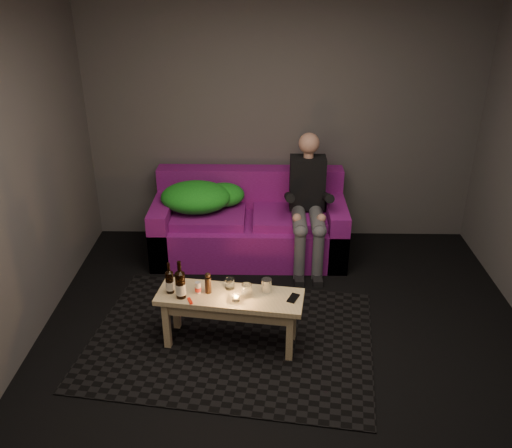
{
  "coord_description": "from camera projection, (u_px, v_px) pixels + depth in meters",
  "views": [
    {
      "loc": [
        -0.17,
        -3.14,
        2.74
      ],
      "look_at": [
        -0.25,
        1.19,
        0.62
      ],
      "focal_mm": 38.0,
      "sensor_mm": 36.0,
      "label": 1
    }
  ],
  "objects": [
    {
      "name": "pepper_mill",
      "position": [
        208.0,
        285.0,
        4.11
      ],
      "size": [
        0.05,
        0.05,
        0.13
      ],
      "primitive_type": "cylinder",
      "rotation": [
        0.0,
        0.0,
        -0.02
      ],
      "color": "black",
      "rests_on": "coffee_table"
    },
    {
      "name": "beer_bottle_b",
      "position": [
        180.0,
        284.0,
        4.03
      ],
      "size": [
        0.08,
        0.08,
        0.31
      ],
      "color": "black",
      "rests_on": "coffee_table"
    },
    {
      "name": "tumbler_front",
      "position": [
        247.0,
        290.0,
        4.07
      ],
      "size": [
        0.09,
        0.09,
        0.1
      ],
      "primitive_type": "cylinder",
      "rotation": [
        0.0,
        0.0,
        0.19
      ],
      "color": "white",
      "rests_on": "coffee_table"
    },
    {
      "name": "sofa",
      "position": [
        250.0,
        226.0,
        5.53
      ],
      "size": [
        1.91,
        0.86,
        0.82
      ],
      "color": "#770F6B",
      "rests_on": "floor"
    },
    {
      "name": "rug",
      "position": [
        231.0,
        338.0,
        4.35
      ],
      "size": [
        2.43,
        1.91,
        0.01
      ],
      "primitive_type": "cube",
      "rotation": [
        0.0,
        0.0,
        -0.14
      ],
      "color": "black",
      "rests_on": "floor"
    },
    {
      "name": "beer_bottle_a",
      "position": [
        170.0,
        282.0,
        4.1
      ],
      "size": [
        0.06,
        0.06,
        0.25
      ],
      "color": "black",
      "rests_on": "coffee_table"
    },
    {
      "name": "person",
      "position": [
        308.0,
        200.0,
        5.22
      ],
      "size": [
        0.34,
        0.79,
        1.28
      ],
      "color": "black",
      "rests_on": "sofa"
    },
    {
      "name": "red_lighter",
      "position": [
        190.0,
        301.0,
        4.02
      ],
      "size": [
        0.05,
        0.08,
        0.01
      ],
      "primitive_type": "cube",
      "rotation": [
        0.0,
        0.0,
        0.39
      ],
      "color": "red",
      "rests_on": "coffee_table"
    },
    {
      "name": "room",
      "position": [
        291.0,
        137.0,
        3.72
      ],
      "size": [
        4.5,
        4.5,
        4.5
      ],
      "color": "silver",
      "rests_on": "ground"
    },
    {
      "name": "coffee_table",
      "position": [
        230.0,
        304.0,
        4.14
      ],
      "size": [
        1.15,
        0.5,
        0.46
      ],
      "rotation": [
        0.0,
        0.0,
        -0.14
      ],
      "color": "tan",
      "rests_on": "rug"
    },
    {
      "name": "floor",
      "position": [
        287.0,
        370.0,
        4.02
      ],
      "size": [
        4.5,
        4.5,
        0.0
      ],
      "primitive_type": "plane",
      "color": "black",
      "rests_on": "ground"
    },
    {
      "name": "smartphone",
      "position": [
        293.0,
        298.0,
        4.06
      ],
      "size": [
        0.11,
        0.14,
        0.01
      ],
      "primitive_type": "cube",
      "rotation": [
        0.0,
        0.0,
        -0.41
      ],
      "color": "black",
      "rests_on": "coffee_table"
    },
    {
      "name": "steel_cup",
      "position": [
        267.0,
        285.0,
        4.12
      ],
      "size": [
        0.1,
        0.1,
        0.11
      ],
      "primitive_type": "cylinder",
      "rotation": [
        0.0,
        0.0,
        0.28
      ],
      "color": "#BABDC1",
      "rests_on": "coffee_table"
    },
    {
      "name": "tealight",
      "position": [
        236.0,
        298.0,
        4.02
      ],
      "size": [
        0.06,
        0.06,
        0.05
      ],
      "color": "white",
      "rests_on": "coffee_table"
    },
    {
      "name": "green_blanket",
      "position": [
        201.0,
        197.0,
        5.39
      ],
      "size": [
        0.84,
        0.57,
        0.29
      ],
      "color": "#188720",
      "rests_on": "sofa"
    },
    {
      "name": "salt_shaker",
      "position": [
        198.0,
        288.0,
        4.11
      ],
      "size": [
        0.06,
        0.06,
        0.09
      ],
      "primitive_type": "cylinder",
      "rotation": [
        0.0,
        0.0,
        -0.42
      ],
      "color": "silver",
      "rests_on": "coffee_table"
    },
    {
      "name": "tumbler_back",
      "position": [
        230.0,
        284.0,
        4.17
      ],
      "size": [
        0.08,
        0.08,
        0.08
      ],
      "primitive_type": "cylinder",
      "rotation": [
        0.0,
        0.0,
        -0.2
      ],
      "color": "white",
      "rests_on": "coffee_table"
    }
  ]
}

